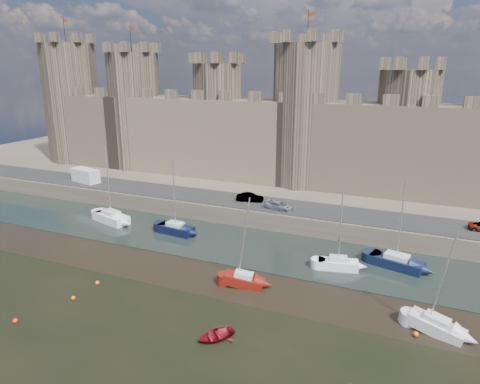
{
  "coord_description": "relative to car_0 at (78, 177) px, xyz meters",
  "views": [
    {
      "loc": [
        20.18,
        -22.53,
        21.87
      ],
      "look_at": [
        1.35,
        22.0,
        7.73
      ],
      "focal_mm": 32.0,
      "sensor_mm": 36.0,
      "label": 1
    }
  ],
  "objects": [
    {
      "name": "ground",
      "position": [
        34.97,
        -34.04,
        -3.08
      ],
      "size": [
        160.0,
        160.0,
        0.0
      ],
      "primitive_type": "plane",
      "color": "black",
      "rests_on": "ground"
    },
    {
      "name": "car_1",
      "position": [
        32.74,
        0.24,
        0.08
      ],
      "size": [
        4.18,
        2.16,
        1.31
      ],
      "primitive_type": "imported",
      "rotation": [
        0.0,
        0.0,
        1.77
      ],
      "color": "gray",
      "rests_on": "quay"
    },
    {
      "name": "van",
      "position": [
        2.2,
        -0.54,
        0.62
      ],
      "size": [
        5.85,
        3.45,
        2.39
      ],
      "primitive_type": "cube",
      "rotation": [
        0.0,
        0.0,
        -0.24
      ],
      "color": "silver",
      "rests_on": "quay"
    },
    {
      "name": "water_channel",
      "position": [
        34.97,
        -10.04,
        -3.04
      ],
      "size": [
        160.0,
        12.0,
        0.08
      ],
      "primitive_type": "cube",
      "color": "black",
      "rests_on": "ground"
    },
    {
      "name": "car_0",
      "position": [
        0.0,
        0.0,
        0.0
      ],
      "size": [
        3.65,
        2.25,
        1.16
      ],
      "primitive_type": "imported",
      "rotation": [
        0.0,
        0.0,
        1.29
      ],
      "color": "gray",
      "rests_on": "quay"
    },
    {
      "name": "buoy_0",
      "position": [
        25.69,
        -28.72,
        -2.86
      ],
      "size": [
        0.44,
        0.44,
        0.44
      ],
      "primitive_type": "sphere",
      "color": "#FC5C0B",
      "rests_on": "ground"
    },
    {
      "name": "sailboat_4",
      "position": [
        39.97,
        -19.65,
        -2.36
      ],
      "size": [
        4.37,
        2.27,
        9.74
      ],
      "rotation": [
        0.0,
        0.0,
        0.16
      ],
      "color": "#66140B",
      "rests_on": "ground"
    },
    {
      "name": "buoy_3",
      "position": [
        56.67,
        -22.04,
        -2.84
      ],
      "size": [
        0.47,
        0.47,
        0.47
      ],
      "primitive_type": "sphere",
      "color": "#FF5D0B",
      "rests_on": "ground"
    },
    {
      "name": "buoy_1",
      "position": [
        25.75,
        -25.38,
        -2.86
      ],
      "size": [
        0.45,
        0.45,
        0.45
      ],
      "primitive_type": "sphere",
      "color": "#FF5A0B",
      "rests_on": "ground"
    },
    {
      "name": "sailboat_0",
      "position": [
        14.93,
        -9.73,
        -2.23
      ],
      "size": [
        6.35,
        3.84,
        11.12
      ],
      "rotation": [
        0.0,
        0.0,
        -0.28
      ],
      "color": "white",
      "rests_on": "ground"
    },
    {
      "name": "car_2",
      "position": [
        37.94,
        -1.7,
        0.01
      ],
      "size": [
        4.24,
        2.16,
        1.18
      ],
      "primitive_type": "imported",
      "rotation": [
        0.0,
        0.0,
        1.44
      ],
      "color": "gray",
      "rests_on": "quay"
    },
    {
      "name": "sailboat_3",
      "position": [
        54.27,
        -9.08,
        -2.3
      ],
      "size": [
        6.16,
        3.67,
        10.13
      ],
      "rotation": [
        0.0,
        0.0,
        -0.26
      ],
      "color": "black",
      "rests_on": "ground"
    },
    {
      "name": "sailboat_2",
      "position": [
        48.26,
        -12.05,
        -2.31
      ],
      "size": [
        4.65,
        2.6,
        9.47
      ],
      "rotation": [
        0.0,
        0.0,
        0.21
      ],
      "color": "white",
      "rests_on": "ground"
    },
    {
      "name": "road",
      "position": [
        34.97,
        -0.04,
        -0.53
      ],
      "size": [
        160.0,
        7.0,
        0.1
      ],
      "primitive_type": "cube",
      "color": "black",
      "rests_on": "quay"
    },
    {
      "name": "sailboat_1",
      "position": [
        25.91,
        -9.95,
        -2.27
      ],
      "size": [
        5.28,
        2.45,
        10.25
      ],
      "rotation": [
        0.0,
        0.0,
        -0.09
      ],
      "color": "black",
      "rests_on": "ground"
    },
    {
      "name": "buoy_4",
      "position": [
        23.84,
        -33.79,
        -2.84
      ],
      "size": [
        0.48,
        0.48,
        0.48
      ],
      "primitive_type": "sphere",
      "color": "#FF330B",
      "rests_on": "ground"
    },
    {
      "name": "quay",
      "position": [
        34.97,
        25.96,
        -1.83
      ],
      "size": [
        160.0,
        60.0,
        2.5
      ],
      "primitive_type": "cube",
      "color": "#4C443A",
      "rests_on": "ground"
    },
    {
      "name": "castle",
      "position": [
        34.33,
        13.96,
        8.59
      ],
      "size": [
        108.5,
        11.0,
        29.0
      ],
      "color": "#42382B",
      "rests_on": "quay"
    },
    {
      "name": "dinghy_4",
      "position": [
        41.25,
        -28.97,
        -2.74
      ],
      "size": [
        3.91,
        4.01,
        0.68
      ],
      "primitive_type": "imported",
      "rotation": [
        1.57,
        0.0,
        5.58
      ],
      "color": "maroon",
      "rests_on": "ground"
    },
    {
      "name": "sailboat_5",
      "position": [
        58.22,
        -20.76,
        -2.37
      ],
      "size": [
        4.85,
        2.99,
        9.79
      ],
      "rotation": [
        0.0,
        0.0,
        -0.29
      ],
      "color": "silver",
      "rests_on": "ground"
    }
  ]
}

